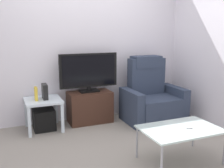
{
  "coord_description": "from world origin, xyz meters",
  "views": [
    {
      "loc": [
        -1.24,
        -3.24,
        1.53
      ],
      "look_at": [
        0.32,
        0.5,
        0.7
      ],
      "focal_mm": 42.89,
      "sensor_mm": 36.0,
      "label": 1
    }
  ],
  "objects_px": {
    "side_table": "(43,104)",
    "book_upright": "(36,94)",
    "tv_stand": "(90,107)",
    "coffee_table": "(180,130)",
    "game_console": "(45,92)",
    "television": "(89,72)",
    "recliner_armchair": "(152,98)",
    "cell_phone": "(188,126)",
    "subwoofer_box": "(44,119)"
  },
  "relations": [
    {
      "from": "television",
      "to": "book_upright",
      "type": "xyz_separation_m",
      "value": [
        -0.86,
        -0.1,
        -0.27
      ]
    },
    {
      "from": "recliner_armchair",
      "to": "book_upright",
      "type": "bearing_deg",
      "value": 174.6
    },
    {
      "from": "book_upright",
      "to": "game_console",
      "type": "bearing_deg",
      "value": 12.53
    },
    {
      "from": "recliner_armchair",
      "to": "game_console",
      "type": "relative_size",
      "value": 4.63
    },
    {
      "from": "subwoofer_box",
      "to": "book_upright",
      "type": "bearing_deg",
      "value": -168.69
    },
    {
      "from": "recliner_armchair",
      "to": "subwoofer_box",
      "type": "distance_m",
      "value": 1.81
    },
    {
      "from": "tv_stand",
      "to": "game_console",
      "type": "xyz_separation_m",
      "value": [
        -0.73,
        -0.05,
        0.34
      ]
    },
    {
      "from": "side_table",
      "to": "game_console",
      "type": "relative_size",
      "value": 2.31
    },
    {
      "from": "television",
      "to": "side_table",
      "type": "bearing_deg",
      "value": -173.97
    },
    {
      "from": "book_upright",
      "to": "cell_phone",
      "type": "height_order",
      "value": "book_upright"
    },
    {
      "from": "recliner_armchair",
      "to": "coffee_table",
      "type": "relative_size",
      "value": 1.2
    },
    {
      "from": "game_console",
      "to": "coffee_table",
      "type": "relative_size",
      "value": 0.26
    },
    {
      "from": "subwoofer_box",
      "to": "book_upright",
      "type": "distance_m",
      "value": 0.44
    },
    {
      "from": "subwoofer_box",
      "to": "tv_stand",
      "type": "bearing_deg",
      "value": 4.62
    },
    {
      "from": "tv_stand",
      "to": "side_table",
      "type": "xyz_separation_m",
      "value": [
        -0.76,
        -0.06,
        0.14
      ]
    },
    {
      "from": "recliner_armchair",
      "to": "coffee_table",
      "type": "xyz_separation_m",
      "value": [
        -0.47,
        -1.43,
        0.01
      ]
    },
    {
      "from": "television",
      "to": "recliner_armchair",
      "type": "xyz_separation_m",
      "value": [
        1.02,
        -0.31,
        -0.48
      ]
    },
    {
      "from": "tv_stand",
      "to": "subwoofer_box",
      "type": "relative_size",
      "value": 2.21
    },
    {
      "from": "book_upright",
      "to": "coffee_table",
      "type": "relative_size",
      "value": 0.23
    },
    {
      "from": "tv_stand",
      "to": "recliner_armchair",
      "type": "xyz_separation_m",
      "value": [
        1.02,
        -0.29,
        0.11
      ]
    },
    {
      "from": "tv_stand",
      "to": "coffee_table",
      "type": "xyz_separation_m",
      "value": [
        0.55,
        -1.72,
        0.12
      ]
    },
    {
      "from": "side_table",
      "to": "game_console",
      "type": "bearing_deg",
      "value": 15.95
    },
    {
      "from": "game_console",
      "to": "coffee_table",
      "type": "height_order",
      "value": "game_console"
    },
    {
      "from": "side_table",
      "to": "recliner_armchair",
      "type": "bearing_deg",
      "value": -7.29
    },
    {
      "from": "subwoofer_box",
      "to": "game_console",
      "type": "xyz_separation_m",
      "value": [
        0.04,
        0.01,
        0.44
      ]
    },
    {
      "from": "coffee_table",
      "to": "cell_phone",
      "type": "distance_m",
      "value": 0.12
    },
    {
      "from": "recliner_armchair",
      "to": "book_upright",
      "type": "xyz_separation_m",
      "value": [
        -1.88,
        0.21,
        0.21
      ]
    },
    {
      "from": "television",
      "to": "cell_phone",
      "type": "bearing_deg",
      "value": -68.97
    },
    {
      "from": "side_table",
      "to": "book_upright",
      "type": "height_order",
      "value": "book_upright"
    },
    {
      "from": "side_table",
      "to": "book_upright",
      "type": "relative_size",
      "value": 2.66
    },
    {
      "from": "book_upright",
      "to": "cell_phone",
      "type": "relative_size",
      "value": 1.35
    },
    {
      "from": "recliner_armchair",
      "to": "cell_phone",
      "type": "distance_m",
      "value": 1.46
    },
    {
      "from": "recliner_armchair",
      "to": "television",
      "type": "bearing_deg",
      "value": 164.0
    },
    {
      "from": "tv_stand",
      "to": "side_table",
      "type": "distance_m",
      "value": 0.78
    },
    {
      "from": "coffee_table",
      "to": "side_table",
      "type": "bearing_deg",
      "value": 128.41
    },
    {
      "from": "coffee_table",
      "to": "tv_stand",
      "type": "bearing_deg",
      "value": 107.69
    },
    {
      "from": "cell_phone",
      "to": "side_table",
      "type": "bearing_deg",
      "value": 159.58
    },
    {
      "from": "television",
      "to": "subwoofer_box",
      "type": "bearing_deg",
      "value": -173.97
    },
    {
      "from": "game_console",
      "to": "coffee_table",
      "type": "distance_m",
      "value": 2.11
    },
    {
      "from": "tv_stand",
      "to": "recliner_armchair",
      "type": "bearing_deg",
      "value": -15.92
    },
    {
      "from": "tv_stand",
      "to": "game_console",
      "type": "height_order",
      "value": "game_console"
    },
    {
      "from": "game_console",
      "to": "side_table",
      "type": "bearing_deg",
      "value": -164.05
    },
    {
      "from": "television",
      "to": "cell_phone",
      "type": "relative_size",
      "value": 6.46
    },
    {
      "from": "cell_phone",
      "to": "coffee_table",
      "type": "bearing_deg",
      "value": -147.65
    },
    {
      "from": "subwoofer_box",
      "to": "cell_phone",
      "type": "height_order",
      "value": "cell_phone"
    },
    {
      "from": "tv_stand",
      "to": "subwoofer_box",
      "type": "height_order",
      "value": "tv_stand"
    },
    {
      "from": "television",
      "to": "book_upright",
      "type": "bearing_deg",
      "value": -173.35
    },
    {
      "from": "tv_stand",
      "to": "coffee_table",
      "type": "bearing_deg",
      "value": -72.31
    },
    {
      "from": "side_table",
      "to": "subwoofer_box",
      "type": "xyz_separation_m",
      "value": [
        0.0,
        0.0,
        -0.24
      ]
    },
    {
      "from": "tv_stand",
      "to": "book_upright",
      "type": "bearing_deg",
      "value": -174.6
    }
  ]
}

